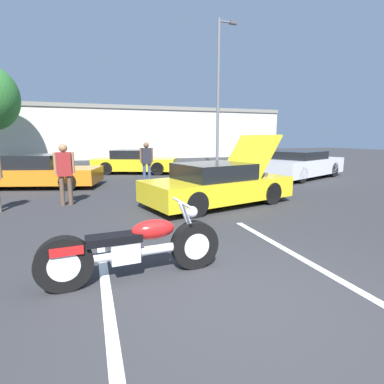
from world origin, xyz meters
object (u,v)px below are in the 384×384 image
at_px(spectator_by_show_car, 65,169).
at_px(spectator_near_motorcycle, 147,160).
at_px(motorcycle, 134,248).
at_px(parked_car_right_row, 300,165).
at_px(light_pole, 219,89).
at_px(parked_car_mid_left_row, 36,172).
at_px(show_car_hood_open, 218,184).
at_px(parked_car_mid_right_row, 135,162).

bearing_deg(spectator_by_show_car, spectator_near_motorcycle, 47.37).
bearing_deg(motorcycle, parked_car_right_row, 37.64).
relative_size(light_pole, spectator_by_show_car, 5.25).
relative_size(parked_car_mid_left_row, spectator_by_show_car, 2.84).
distance_m(show_car_hood_open, parked_car_mid_left_row, 6.99).
height_order(parked_car_mid_right_row, spectator_near_motorcycle, spectator_near_motorcycle).
relative_size(show_car_hood_open, parked_car_right_row, 0.85).
bearing_deg(spectator_near_motorcycle, parked_car_mid_right_row, 88.41).
relative_size(motorcycle, spectator_by_show_car, 1.44).
bearing_deg(parked_car_mid_right_row, light_pole, 41.60).
xyz_separation_m(light_pole, spectator_by_show_car, (-8.34, -8.75, -3.73)).
bearing_deg(light_pole, parked_car_right_row, -78.55).
distance_m(parked_car_right_row, spectator_near_motorcycle, 6.88).
bearing_deg(light_pole, parked_car_mid_left_row, -151.25).
xyz_separation_m(spectator_near_motorcycle, spectator_by_show_car, (-2.75, -2.98, 0.01)).
bearing_deg(show_car_hood_open, light_pole, 51.96).
xyz_separation_m(light_pole, parked_car_mid_right_row, (-5.49, -1.94, -4.13)).
bearing_deg(motorcycle, spectator_by_show_car, 99.20).
height_order(light_pole, show_car_hood_open, light_pole).
xyz_separation_m(light_pole, spectator_near_motorcycle, (-5.60, -5.77, -3.74)).
xyz_separation_m(motorcycle, show_car_hood_open, (2.81, 3.66, 0.15)).
bearing_deg(light_pole, parked_car_mid_right_row, -160.57).
relative_size(light_pole, parked_car_mid_right_row, 1.94).
bearing_deg(parked_car_mid_right_row, spectator_near_motorcycle, -69.42).
xyz_separation_m(show_car_hood_open, spectator_near_motorcycle, (-1.17, 4.21, 0.40)).
xyz_separation_m(parked_car_right_row, parked_car_mid_right_row, (-6.75, 4.26, -0.03)).
bearing_deg(parked_car_mid_left_row, light_pole, 45.03).
bearing_deg(parked_car_mid_left_row, motorcycle, -58.18).
bearing_deg(motorcycle, light_pole, 58.46).
bearing_deg(spectator_by_show_car, parked_car_right_row, 14.91).
distance_m(light_pole, spectator_by_show_car, 12.66).
height_order(parked_car_mid_left_row, spectator_by_show_car, spectator_by_show_car).
distance_m(parked_car_right_row, parked_car_mid_right_row, 7.98).
distance_m(show_car_hood_open, parked_car_right_row, 6.83).
bearing_deg(show_car_hood_open, spectator_by_show_car, 148.45).
xyz_separation_m(motorcycle, parked_car_mid_right_row, (1.74, 11.71, 0.16)).
bearing_deg(spectator_near_motorcycle, parked_car_right_row, -3.57).
xyz_separation_m(light_pole, parked_car_right_row, (1.26, -6.20, -4.10)).
distance_m(motorcycle, spectator_near_motorcycle, 8.06).
xyz_separation_m(parked_car_right_row, parked_car_mid_left_row, (-10.82, 0.95, -0.04)).
distance_m(parked_car_right_row, spectator_by_show_car, 9.94).
xyz_separation_m(show_car_hood_open, spectator_by_show_car, (-3.92, 1.23, 0.42)).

